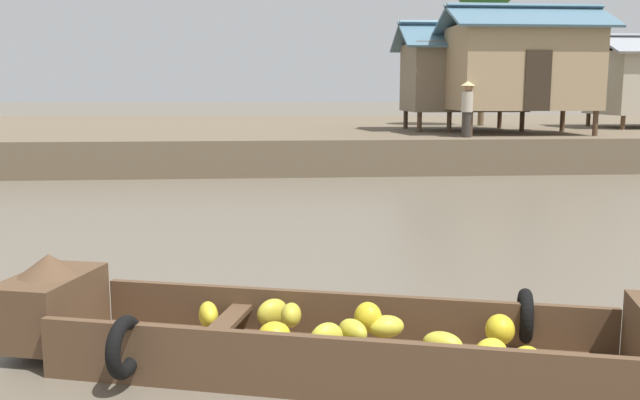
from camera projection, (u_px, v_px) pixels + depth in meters
The scene contains 6 objects.
ground_plane at pixel (311, 256), 10.21m from camera, with size 300.00×300.00×0.00m, color #665B4C.
riverbank_strip at pixel (278, 136), 29.17m from camera, with size 160.00×20.00×1.05m, color brown.
banana_boat at pixel (340, 338), 5.97m from camera, with size 6.12×2.71×0.92m.
stilt_house_mid_left at pixel (463, 75), 24.19m from camera, with size 4.65×3.12×3.77m.
stilt_house_mid_right at pixel (522, 66), 21.95m from camera, with size 5.04×3.25×4.07m.
vendor_person at pixel (467, 106), 20.51m from camera, with size 0.44×0.44×1.66m.
Camera 1 is at (-0.70, 0.06, 2.41)m, focal length 38.82 mm.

